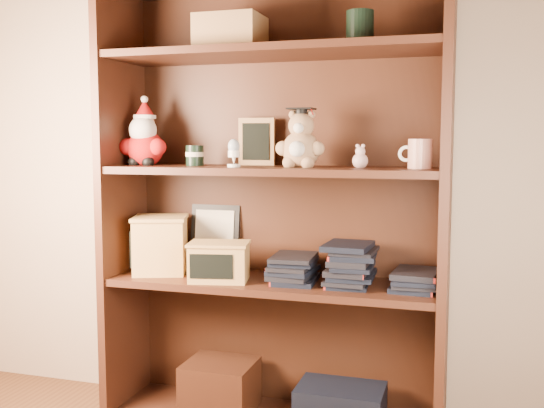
% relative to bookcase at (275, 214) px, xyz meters
% --- Properties ---
extents(bookcase, '(1.20, 0.35, 1.60)m').
position_rel_bookcase_xyz_m(bookcase, '(0.00, 0.00, 0.00)').
color(bookcase, '#3D1D11').
rests_on(bookcase, ground).
extents(shelf_lower, '(1.14, 0.33, 0.02)m').
position_rel_bookcase_xyz_m(shelf_lower, '(0.00, -0.05, -0.24)').
color(shelf_lower, '#3D1D11').
rests_on(shelf_lower, ground).
extents(shelf_upper, '(1.14, 0.33, 0.02)m').
position_rel_bookcase_xyz_m(shelf_upper, '(0.00, -0.05, 0.16)').
color(shelf_upper, '#3D1D11').
rests_on(shelf_upper, ground).
extents(santa_plush, '(0.19, 0.13, 0.26)m').
position_rel_bookcase_xyz_m(santa_plush, '(-0.49, -0.06, 0.27)').
color(santa_plush, '#A50F0F').
rests_on(santa_plush, shelf_upper).
extents(teachers_tin, '(0.07, 0.07, 0.07)m').
position_rel_bookcase_xyz_m(teachers_tin, '(-0.29, -0.05, 0.21)').
color(teachers_tin, black).
rests_on(teachers_tin, shelf_upper).
extents(chalkboard_plaque, '(0.13, 0.07, 0.17)m').
position_rel_bookcase_xyz_m(chalkboard_plaque, '(-0.09, 0.06, 0.25)').
color(chalkboard_plaque, '#9E7547').
rests_on(chalkboard_plaque, shelf_upper).
extents(egg_cup, '(0.05, 0.05, 0.10)m').
position_rel_bookcase_xyz_m(egg_cup, '(-0.11, -0.13, 0.22)').
color(egg_cup, white).
rests_on(egg_cup, shelf_upper).
extents(grad_teddy_bear, '(0.17, 0.15, 0.21)m').
position_rel_bookcase_xyz_m(grad_teddy_bear, '(0.11, -0.06, 0.25)').
color(grad_teddy_bear, '#A67E57').
rests_on(grad_teddy_bear, shelf_upper).
extents(pink_figurine, '(0.05, 0.05, 0.08)m').
position_rel_bookcase_xyz_m(pink_figurine, '(0.31, -0.05, 0.20)').
color(pink_figurine, '#D1A7A1').
rests_on(pink_figurine, shelf_upper).
extents(teacher_mug, '(0.11, 0.08, 0.10)m').
position_rel_bookcase_xyz_m(teacher_mug, '(0.50, -0.05, 0.22)').
color(teacher_mug, silver).
rests_on(teacher_mug, shelf_upper).
extents(certificate_frame, '(0.20, 0.05, 0.24)m').
position_rel_bookcase_xyz_m(certificate_frame, '(-0.27, 0.09, -0.11)').
color(certificate_frame, black).
rests_on(certificate_frame, shelf_lower).
extents(treats_box, '(0.25, 0.25, 0.21)m').
position_rel_bookcase_xyz_m(treats_box, '(-0.43, -0.05, -0.12)').
color(treats_box, tan).
rests_on(treats_box, shelf_lower).
extents(pencils_box, '(0.23, 0.19, 0.14)m').
position_rel_bookcase_xyz_m(pencils_box, '(-0.17, -0.12, -0.16)').
color(pencils_box, tan).
rests_on(pencils_box, shelf_lower).
extents(book_stack_left, '(0.14, 0.20, 0.10)m').
position_rel_bookcase_xyz_m(book_stack_left, '(0.09, -0.05, -0.18)').
color(book_stack_left, black).
rests_on(book_stack_left, shelf_lower).
extents(book_stack_mid, '(0.14, 0.20, 0.14)m').
position_rel_bookcase_xyz_m(book_stack_mid, '(0.28, -0.05, -0.16)').
color(book_stack_mid, black).
rests_on(book_stack_mid, shelf_lower).
extents(book_stack_right, '(0.14, 0.20, 0.06)m').
position_rel_bookcase_xyz_m(book_stack_right, '(0.49, -0.05, -0.20)').
color(book_stack_right, black).
rests_on(book_stack_right, shelf_lower).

